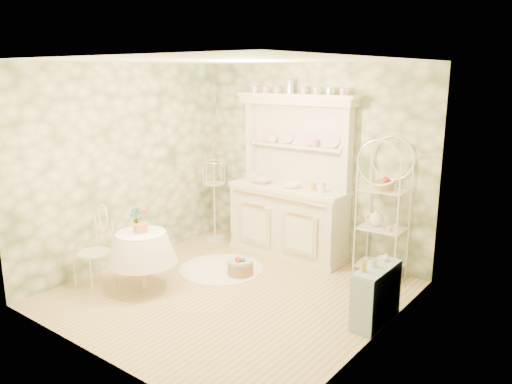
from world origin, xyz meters
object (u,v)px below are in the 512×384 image
Objects in this scene: kitchen_dresser at (289,177)px; floor_basket at (240,266)px; bakers_rack at (383,213)px; cafe_chair at (93,249)px; birdcage_stand at (214,194)px; round_table at (142,260)px; side_shelf at (376,296)px.

kitchen_dresser reaches higher than floor_basket.
kitchen_dresser is 1.35× the size of bakers_rack.
cafe_chair is (-2.62, -2.44, -0.35)m from bakers_rack.
bakers_rack is 2.68m from birdcage_stand.
kitchen_dresser reaches higher than round_table.
side_shelf reaches higher than floor_basket.
bakers_rack reaches higher than birdcage_stand.
kitchen_dresser reaches higher than side_shelf.
round_table reaches higher than floor_basket.
birdcage_stand reaches higher than side_shelf.
bakers_rack is at bearing 61.43° from cafe_chair.
kitchen_dresser is at bearing 145.07° from side_shelf.
cafe_chair is (-1.22, -2.40, -0.65)m from kitchen_dresser.
cafe_chair is at bearing -139.30° from bakers_rack.
birdcage_stand is (-1.27, -0.16, -0.40)m from kitchen_dresser.
kitchen_dresser is at bearing 87.02° from floor_basket.
kitchen_dresser is 3.33× the size of side_shelf.
cafe_chair reaches higher than floor_basket.
cafe_chair is at bearing -116.99° from kitchen_dresser.
floor_basket is (1.22, -0.86, -0.62)m from birdcage_stand.
side_shelf is 0.46× the size of birdcage_stand.
round_table is (-2.60, -0.94, 0.07)m from side_shelf.
side_shelf is 1.93m from floor_basket.
floor_basket is at bearing 173.07° from side_shelf.
cafe_chair is 2.57× the size of floor_basket.
side_shelf is at bearing -3.11° from floor_basket.
floor_basket is at bearing -146.04° from bakers_rack.
birdcage_stand is (-2.67, -0.20, -0.10)m from bakers_rack.
kitchen_dresser is 5.89× the size of floor_basket.
round_table is at bearing -74.10° from birdcage_stand.
round_table is 1.90× the size of floor_basket.
kitchen_dresser is at bearing 81.50° from cafe_chair.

